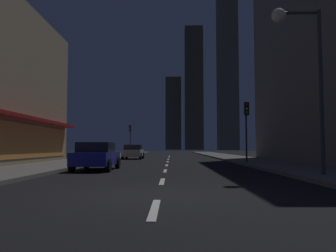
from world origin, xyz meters
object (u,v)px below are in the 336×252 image
(car_parked_near, at_px, (97,156))
(car_parked_far, at_px, (133,152))
(traffic_light_near_right, at_px, (246,118))
(street_lamp_right, at_px, (299,49))
(traffic_light_far_left, at_px, (130,133))
(fire_hydrant_far_left, at_px, (109,155))

(car_parked_near, height_order, car_parked_far, same)
(traffic_light_near_right, distance_m, street_lamp_right, 10.13)
(car_parked_near, relative_size, traffic_light_far_left, 1.01)
(traffic_light_far_left, bearing_deg, street_lamp_right, -72.06)
(traffic_light_near_right, bearing_deg, street_lamp_right, -90.69)
(car_parked_near, distance_m, car_parked_far, 16.62)
(car_parked_near, height_order, traffic_light_far_left, traffic_light_far_left)
(fire_hydrant_far_left, bearing_deg, traffic_light_far_left, 88.31)
(street_lamp_right, bearing_deg, car_parked_near, 153.76)
(fire_hydrant_far_left, relative_size, traffic_light_far_left, 0.16)
(car_parked_near, bearing_deg, fire_hydrant_far_left, 98.37)
(traffic_light_far_left, bearing_deg, traffic_light_near_right, -65.05)
(fire_hydrant_far_left, height_order, traffic_light_near_right, traffic_light_near_right)
(traffic_light_far_left, bearing_deg, car_parked_far, -81.39)
(traffic_light_near_right, bearing_deg, traffic_light_far_left, 114.95)
(street_lamp_right, bearing_deg, fire_hydrant_far_left, 119.35)
(car_parked_far, bearing_deg, fire_hydrant_far_left, -156.64)
(car_parked_near, relative_size, car_parked_far, 1.00)
(street_lamp_right, bearing_deg, traffic_light_far_left, 107.94)
(fire_hydrant_far_left, bearing_deg, car_parked_near, -81.63)
(street_lamp_right, bearing_deg, traffic_light_near_right, 89.31)
(car_parked_near, xyz_separation_m, street_lamp_right, (8.98, -4.43, 4.33))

